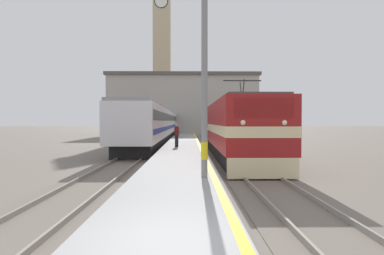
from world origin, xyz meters
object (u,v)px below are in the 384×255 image
passenger_train (164,124)px  person_on_platform (177,135)px  locomotive_train (230,128)px  clock_tower (162,52)px  catenary_mast (208,51)px

passenger_train → person_on_platform: 20.14m
locomotive_train → passenger_train: locomotive_train is taller
clock_tower → passenger_train: bearing=-84.3°
locomotive_train → passenger_train: (-6.35, 21.34, 0.16)m
catenary_mast → clock_tower: clock_tower is taller
passenger_train → person_on_platform: size_ratio=30.06×
locomotive_train → clock_tower: clock_tower is taller
passenger_train → clock_tower: bearing=95.7°
catenary_mast → person_on_platform: size_ratio=4.90×
person_on_platform → catenary_mast: bearing=-82.7°
person_on_platform → passenger_train: bearing=97.4°
passenger_train → catenary_mast: 32.35m
locomotive_train → catenary_mast: 11.23m
catenary_mast → person_on_platform: 12.57m
catenary_mast → clock_tower: 52.12m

